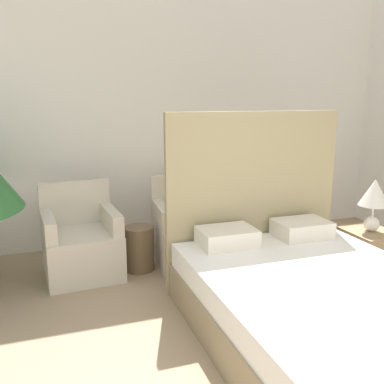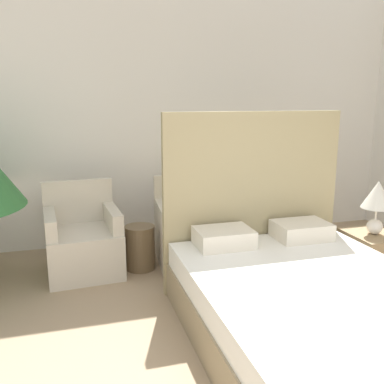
{
  "view_description": "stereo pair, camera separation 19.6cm",
  "coord_description": "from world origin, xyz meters",
  "px_view_note": "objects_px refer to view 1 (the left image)",
  "views": [
    {
      "loc": [
        -1.19,
        -0.85,
        1.63
      ],
      "look_at": [
        0.04,
        2.72,
        0.79
      ],
      "focal_mm": 40.0,
      "sensor_mm": 36.0,
      "label": 1
    },
    {
      "loc": [
        -1.0,
        -0.91,
        1.63
      ],
      "look_at": [
        0.04,
        2.72,
        0.79
      ],
      "focal_mm": 40.0,
      "sensor_mm": 36.0,
      "label": 2
    }
  ],
  "objects_px": {
    "armchair_near_window_right": "(189,235)",
    "nightstand": "(368,255)",
    "side_table": "(139,248)",
    "table_lamp": "(374,197)",
    "bed": "(320,303)",
    "armchair_near_window_left": "(82,247)"
  },
  "relations": [
    {
      "from": "armchair_near_window_right",
      "to": "nightstand",
      "type": "relative_size",
      "value": 1.74
    },
    {
      "from": "armchair_near_window_right",
      "to": "side_table",
      "type": "height_order",
      "value": "armchair_near_window_right"
    },
    {
      "from": "nightstand",
      "to": "armchair_near_window_right",
      "type": "bearing_deg",
      "value": 145.89
    },
    {
      "from": "armchair_near_window_right",
      "to": "table_lamp",
      "type": "bearing_deg",
      "value": -29.98
    },
    {
      "from": "bed",
      "to": "nightstand",
      "type": "height_order",
      "value": "bed"
    },
    {
      "from": "armchair_near_window_right",
      "to": "table_lamp",
      "type": "xyz_separation_m",
      "value": [
        1.4,
        -0.96,
        0.51
      ]
    },
    {
      "from": "armchair_near_window_right",
      "to": "nightstand",
      "type": "xyz_separation_m",
      "value": [
        1.4,
        -0.95,
        -0.04
      ]
    },
    {
      "from": "bed",
      "to": "side_table",
      "type": "bearing_deg",
      "value": 118.72
    },
    {
      "from": "armchair_near_window_right",
      "to": "side_table",
      "type": "xyz_separation_m",
      "value": [
        -0.53,
        -0.06,
        -0.06
      ]
    },
    {
      "from": "nightstand",
      "to": "side_table",
      "type": "height_order",
      "value": "nightstand"
    },
    {
      "from": "bed",
      "to": "nightstand",
      "type": "xyz_separation_m",
      "value": [
        1.04,
        0.74,
        -0.05
      ]
    },
    {
      "from": "bed",
      "to": "armchair_near_window_left",
      "type": "distance_m",
      "value": 2.2
    },
    {
      "from": "armchair_near_window_left",
      "to": "table_lamp",
      "type": "relative_size",
      "value": 1.77
    },
    {
      "from": "table_lamp",
      "to": "side_table",
      "type": "height_order",
      "value": "table_lamp"
    },
    {
      "from": "armchair_near_window_left",
      "to": "armchair_near_window_right",
      "type": "bearing_deg",
      "value": -4.03
    },
    {
      "from": "bed",
      "to": "armchair_near_window_left",
      "type": "height_order",
      "value": "bed"
    },
    {
      "from": "armchair_near_window_right",
      "to": "armchair_near_window_left",
      "type": "bearing_deg",
      "value": -175.51
    },
    {
      "from": "armchair_near_window_left",
      "to": "nightstand",
      "type": "distance_m",
      "value": 2.63
    },
    {
      "from": "nightstand",
      "to": "side_table",
      "type": "xyz_separation_m",
      "value": [
        -1.93,
        0.89,
        -0.02
      ]
    },
    {
      "from": "bed",
      "to": "table_lamp",
      "type": "xyz_separation_m",
      "value": [
        1.04,
        0.73,
        0.5
      ]
    },
    {
      "from": "armchair_near_window_left",
      "to": "nightstand",
      "type": "bearing_deg",
      "value": -25.14
    },
    {
      "from": "armchair_near_window_right",
      "to": "side_table",
      "type": "distance_m",
      "value": 0.53
    }
  ]
}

